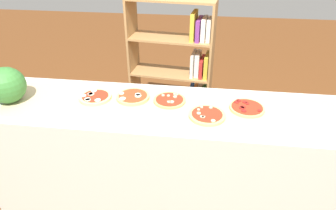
{
  "coord_description": "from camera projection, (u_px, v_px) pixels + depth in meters",
  "views": [
    {
      "loc": [
        0.22,
        -1.68,
        1.93
      ],
      "look_at": [
        0.0,
        0.0,
        0.91
      ],
      "focal_mm": 31.58,
      "sensor_mm": 36.0,
      "label": 1
    }
  ],
  "objects": [
    {
      "name": "counter",
      "position": [
        168.0,
        158.0,
        2.22
      ],
      "size": [
        2.52,
        0.64,
        0.89
      ],
      "primitive_type": "cube",
      "color": "beige",
      "rests_on": "ground_plane"
    },
    {
      "name": "pizza_mozzarella_0",
      "position": [
        95.0,
        97.0,
        2.08
      ],
      "size": [
        0.22,
        0.22,
        0.03
      ],
      "color": "#E5C17F",
      "rests_on": "parchment_paper"
    },
    {
      "name": "pizza_mushroom_3",
      "position": [
        207.0,
        115.0,
        1.89
      ],
      "size": [
        0.24,
        0.24,
        0.03
      ],
      "color": "#DBB26B",
      "rests_on": "parchment_paper"
    },
    {
      "name": "ground_plane",
      "position": [
        168.0,
        199.0,
        2.45
      ],
      "size": [
        12.0,
        12.0,
        0.0
      ],
      "primitive_type": "plane",
      "color": "brown"
    },
    {
      "name": "pizza_mushroom_2",
      "position": [
        170.0,
        100.0,
        2.05
      ],
      "size": [
        0.22,
        0.22,
        0.02
      ],
      "color": "tan",
      "rests_on": "parchment_paper"
    },
    {
      "name": "parchment_paper",
      "position": [
        168.0,
        107.0,
        1.99
      ],
      "size": [
        2.26,
        0.48,
        0.0
      ],
      "primitive_type": "cube",
      "color": "tan",
      "rests_on": "counter"
    },
    {
      "name": "bookshelf",
      "position": [
        182.0,
        78.0,
        2.91
      ],
      "size": [
        0.81,
        0.38,
        1.41
      ],
      "color": "#A87A47",
      "rests_on": "ground_plane"
    },
    {
      "name": "watermelon",
      "position": [
        7.0,
        85.0,
        2.0
      ],
      "size": [
        0.25,
        0.25,
        0.25
      ],
      "primitive_type": "sphere",
      "color": "#387A33",
      "rests_on": "counter"
    },
    {
      "name": "pizza_mozzarella_1",
      "position": [
        133.0,
        97.0,
        2.09
      ],
      "size": [
        0.23,
        0.23,
        0.03
      ],
      "color": "#DBB26B",
      "rests_on": "parchment_paper"
    },
    {
      "name": "pizza_pepperoni_4",
      "position": [
        247.0,
        108.0,
        1.96
      ],
      "size": [
        0.23,
        0.23,
        0.02
      ],
      "color": "#DBB26B",
      "rests_on": "parchment_paper"
    }
  ]
}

